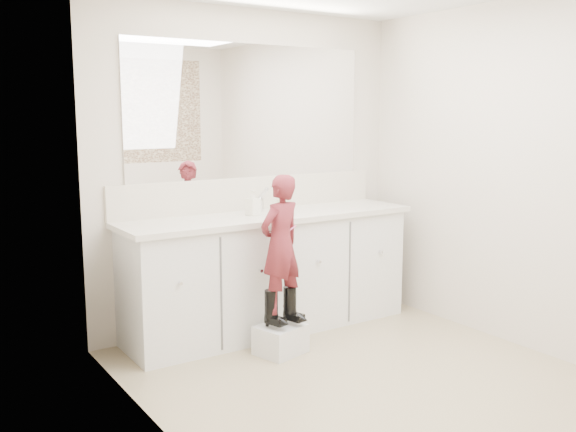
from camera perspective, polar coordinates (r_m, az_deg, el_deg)
floor at (r=4.05m, az=7.79°, el=-14.62°), size 3.00×3.00×0.00m
wall_back at (r=4.95m, az=-3.39°, el=4.17°), size 2.60×0.00×2.60m
wall_left at (r=3.04m, az=-10.51°, el=0.93°), size 0.00×3.00×3.00m
wall_right at (r=4.70m, az=20.19°, el=3.36°), size 0.00×3.00×3.00m
vanity_cabinet at (r=4.85m, az=-1.67°, el=-5.22°), size 2.20×0.55×0.85m
countertop at (r=4.75m, az=-1.60°, el=-0.04°), size 2.28×0.58×0.04m
backsplash at (r=4.96m, az=-3.28°, el=2.03°), size 2.28×0.03×0.25m
mirror at (r=4.93m, az=-3.37°, el=9.27°), size 2.00×0.02×1.00m
faucet at (r=4.88m, az=-2.63°, el=1.03°), size 0.08×0.08×0.10m
cup at (r=4.88m, az=-0.46°, el=0.99°), size 0.12×0.12×0.09m
soap_bottle at (r=4.68m, az=-3.15°, el=1.19°), size 0.10×0.10×0.18m
step_stool at (r=4.46m, az=-0.66°, el=-10.90°), size 0.37×0.33×0.20m
boot_left at (r=4.35m, az=-1.50°, el=-8.26°), size 0.14×0.19×0.26m
boot_right at (r=4.42m, az=0.16°, el=-7.94°), size 0.14×0.19×0.26m
toddler at (r=4.28m, az=-0.67°, el=-2.51°), size 0.38×0.30×0.93m
toothbrush at (r=4.30m, az=0.11°, el=-1.30°), size 0.13×0.05×0.06m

